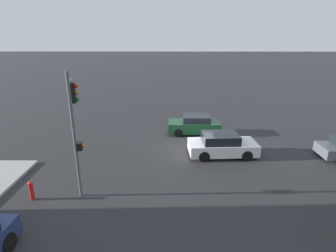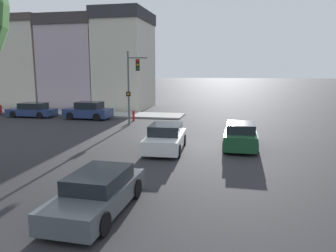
{
  "view_description": "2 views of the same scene",
  "coord_description": "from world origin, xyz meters",
  "views": [
    {
      "loc": [
        1.89,
        17.29,
        7.02
      ],
      "look_at": [
        1.98,
        3.35,
        2.41
      ],
      "focal_mm": 28.0,
      "sensor_mm": 36.0,
      "label": 1
    },
    {
      "loc": [
        -18.72,
        -1.8,
        4.46
      ],
      "look_at": [
        0.11,
        2.15,
        1.1
      ],
      "focal_mm": 35.0,
      "sensor_mm": 36.0,
      "label": 2
    }
  ],
  "objects": [
    {
      "name": "fire_hydrant",
      "position": [
        8.2,
        6.91,
        0.49
      ],
      "size": [
        0.22,
        0.22,
        0.92
      ],
      "color": "red",
      "rests_on": "ground_plane"
    },
    {
      "name": "traffic_signal",
      "position": [
        6.1,
        6.25,
        3.73
      ],
      "size": [
        0.78,
        1.65,
        5.82
      ],
      "rotation": [
        0.0,
        0.0,
        3.36
      ],
      "color": "#515456",
      "rests_on": "ground_plane"
    },
    {
      "name": "crossing_car_0",
      "position": [
        -0.05,
        -2.1,
        0.7
      ],
      "size": [
        3.98,
        1.89,
        1.47
      ],
      "rotation": [
        0.0,
        0.0,
        -0.01
      ],
      "color": "#194728",
      "rests_on": "ground_plane"
    },
    {
      "name": "ground_plane",
      "position": [
        0.0,
        0.0,
        0.0
      ],
      "size": [
        300.0,
        300.0,
        0.0
      ],
      "primitive_type": "plane",
      "color": "#28282B"
    },
    {
      "name": "crossing_car_1",
      "position": [
        -1.41,
        1.98,
        0.69
      ],
      "size": [
        4.32,
        2.17,
        1.45
      ],
      "rotation": [
        0.0,
        0.0,
        3.2
      ],
      "color": "silver",
      "rests_on": "ground_plane"
    }
  ]
}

